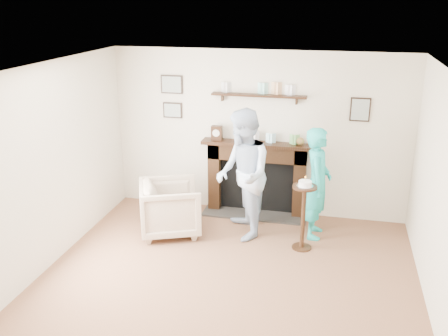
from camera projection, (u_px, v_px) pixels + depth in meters
The scene contains 6 objects.
ground at pixel (220, 297), 5.64m from camera, with size 5.00×5.00×0.00m, color brown.
room_shell at pixel (234, 143), 5.74m from camera, with size 4.54×5.02×2.52m.
armchair at pixel (171, 232), 7.20m from camera, with size 0.81×0.83×0.76m, color tan.
man at pixel (242, 235), 7.11m from camera, with size 0.88×0.69×1.82m, color silver.
woman at pixel (314, 235), 7.11m from camera, with size 0.57×0.38×1.57m, color #1EAA9C.
pedestal_table at pixel (304, 205), 6.53m from camera, with size 0.32×0.32×1.03m.
Camera 1 is at (1.14, -4.72, 3.23)m, focal length 40.00 mm.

